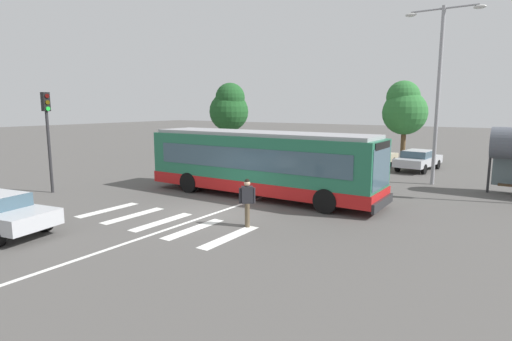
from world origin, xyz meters
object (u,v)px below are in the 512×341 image
parked_car_champagne (374,157)px  background_tree_left (229,108)px  city_transit_bus (260,163)px  parked_car_silver (418,159)px  parked_car_black (339,154)px  traffic_light_near_corner (48,126)px  pedestrian_crossing_street (247,200)px  parked_car_white (309,151)px  background_tree_right (404,108)px  twin_arm_street_lamp (439,78)px

parked_car_champagne → background_tree_left: 13.81m
city_transit_bus → parked_car_silver: (4.39, 12.50, -0.82)m
parked_car_black → traffic_light_near_corner: bearing=-114.1°
traffic_light_near_corner → background_tree_left: background_tree_left is taller
city_transit_bus → parked_car_black: bearing=95.6°
pedestrian_crossing_street → parked_car_champagne: (-0.75, 16.38, -0.20)m
parked_car_silver → background_tree_left: 16.56m
pedestrian_crossing_street → background_tree_left: bearing=129.1°
parked_car_champagne → background_tree_left: size_ratio=0.74×
parked_car_silver → parked_car_white: bearing=179.0°
traffic_light_near_corner → background_tree_left: 18.26m
pedestrian_crossing_street → parked_car_white: pedestrian_crossing_street is taller
parked_car_black → traffic_light_near_corner: size_ratio=0.95×
parked_car_black → traffic_light_near_corner: 19.29m
city_transit_bus → parked_car_silver: size_ratio=2.48×
parked_car_black → background_tree_right: size_ratio=0.76×
parked_car_champagne → twin_arm_street_lamp: (4.63, -4.25, 4.91)m
parked_car_silver → background_tree_left: size_ratio=0.75×
parked_car_champagne → traffic_light_near_corner: 20.21m
parked_car_champagne → background_tree_right: size_ratio=0.76×
parked_car_white → background_tree_left: background_tree_left is taller
traffic_light_near_corner → background_tree_left: size_ratio=0.78×
pedestrian_crossing_street → parked_car_white: 18.03m
parked_car_black → traffic_light_near_corner: (-7.82, -17.46, 2.51)m
city_transit_bus → pedestrian_crossing_street: city_transit_bus is taller
pedestrian_crossing_street → parked_car_champagne: size_ratio=0.37×
background_tree_left → parked_car_white: bearing=-2.9°
traffic_light_near_corner → background_tree_right: (11.52, 20.83, 0.80)m
pedestrian_crossing_street → background_tree_right: (0.18, 20.18, 3.11)m
pedestrian_crossing_street → parked_car_black: pedestrian_crossing_street is taller
city_transit_bus → background_tree_right: bearing=81.1°
background_tree_left → background_tree_right: size_ratio=1.02×
pedestrian_crossing_street → background_tree_left: background_tree_left is taller
parked_car_silver → background_tree_left: background_tree_left is taller
background_tree_left → parked_car_champagne: bearing=-4.3°
background_tree_left → city_transit_bus: bearing=-47.8°
parked_car_silver → twin_arm_street_lamp: bearing=-69.3°
parked_car_black → background_tree_left: 11.11m
city_transit_bus → parked_car_black: size_ratio=2.50×
traffic_light_near_corner → background_tree_right: 23.82m
pedestrian_crossing_street → traffic_light_near_corner: size_ratio=0.35×
city_transit_bus → parked_car_black: (-1.23, 12.48, -0.82)m
pedestrian_crossing_street → parked_car_champagne: 16.40m
background_tree_left → background_tree_right: background_tree_left is taller
pedestrian_crossing_street → twin_arm_street_lamp: bearing=72.3°
parked_car_champagne → background_tree_left: bearing=175.7°
parked_car_white → parked_car_champagne: size_ratio=0.99×
city_transit_bus → parked_car_champagne: 12.17m
city_transit_bus → parked_car_white: size_ratio=2.51×
parked_car_silver → background_tree_right: background_tree_right is taller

